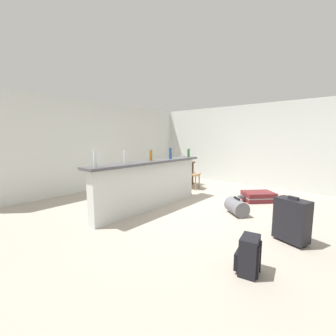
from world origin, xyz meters
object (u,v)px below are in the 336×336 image
at_px(bottle_clear, 95,158).
at_px(backpack_black, 248,256).
at_px(bottle_green, 189,153).
at_px(dining_table, 175,165).
at_px(suitcase_flat_maroon, 258,196).
at_px(bottle_white, 125,157).
at_px(bottle_amber, 151,155).
at_px(suitcase_upright_black, 292,220).
at_px(duffel_bag_grey, 237,207).
at_px(dining_chair_near_partition, 190,171).
at_px(bottle_blue, 170,153).

bearing_deg(bottle_clear, backpack_black, -82.41).
relative_size(bottle_green, dining_table, 0.19).
height_order(suitcase_flat_maroon, backpack_black, backpack_black).
height_order(bottle_clear, bottle_green, bottle_clear).
distance_m(bottle_white, suitcase_flat_maroon, 3.25).
xyz_separation_m(bottle_amber, backpack_black, (-1.01, -2.47, -0.92)).
bearing_deg(bottle_white, suitcase_upright_black, -74.37).
relative_size(bottle_amber, suitcase_flat_maroon, 0.27).
bearing_deg(suitcase_flat_maroon, bottle_clear, 154.81).
bearing_deg(bottle_amber, backpack_black, -112.21).
xyz_separation_m(bottle_white, bottle_amber, (0.64, -0.05, -0.01)).
height_order(bottle_green, duffel_bag_grey, bottle_green).
bearing_deg(bottle_amber, suitcase_flat_maroon, -38.99).
bearing_deg(suitcase_flat_maroon, suitcase_upright_black, -150.17).
bearing_deg(duffel_bag_grey, bottle_green, 71.70).
height_order(bottle_white, dining_table, bottle_white).
bearing_deg(bottle_clear, dining_chair_near_partition, 7.71).
bearing_deg(bottle_white, dining_chair_near_partition, 7.79).
bearing_deg(suitcase_upright_black, duffel_bag_grey, 59.83).
xyz_separation_m(dining_chair_near_partition, backpack_black, (-3.05, -2.88, -0.31)).
bearing_deg(bottle_amber, dining_table, 25.62).
bearing_deg(dining_table, bottle_amber, -154.38).
height_order(bottle_clear, suitcase_flat_maroon, bottle_clear).
xyz_separation_m(bottle_blue, dining_chair_near_partition, (1.46, 0.46, -0.62)).
xyz_separation_m(duffel_bag_grey, suitcase_upright_black, (-0.62, -1.07, 0.18)).
bearing_deg(bottle_blue, dining_chair_near_partition, 17.58).
height_order(bottle_green, suitcase_flat_maroon, bottle_green).
height_order(bottle_amber, suitcase_upright_black, bottle_amber).
bearing_deg(bottle_blue, bottle_clear, 179.84).
relative_size(bottle_white, bottle_blue, 0.96).
distance_m(bottle_clear, dining_table, 3.58).
height_order(bottle_amber, bottle_green, bottle_amber).
bearing_deg(backpack_black, suitcase_upright_black, -9.57).
distance_m(dining_chair_near_partition, backpack_black, 4.21).
relative_size(bottle_blue, suitcase_flat_maroon, 0.30).
bearing_deg(dining_table, bottle_white, -160.76).
height_order(bottle_white, backpack_black, bottle_white).
xyz_separation_m(bottle_clear, suitcase_upright_black, (1.45, -2.62, -0.82)).
bearing_deg(suitcase_upright_black, dining_table, 61.99).
distance_m(bottle_white, backpack_black, 2.71).
relative_size(dining_chair_near_partition, suitcase_flat_maroon, 1.11).
bearing_deg(dining_chair_near_partition, bottle_blue, -162.42).
height_order(dining_chair_near_partition, duffel_bag_grey, dining_chair_near_partition).
bearing_deg(dining_table, bottle_blue, -144.97).
xyz_separation_m(bottle_blue, duffel_bag_grey, (0.16, -1.54, -0.98)).
bearing_deg(suitcase_flat_maroon, bottle_white, 147.78).
height_order(bottle_amber, bottle_blue, bottle_blue).
distance_m(bottle_blue, dining_chair_near_partition, 1.65).
distance_m(suitcase_flat_maroon, suitcase_upright_black, 2.15).
xyz_separation_m(bottle_clear, bottle_green, (2.57, -0.05, -0.04)).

